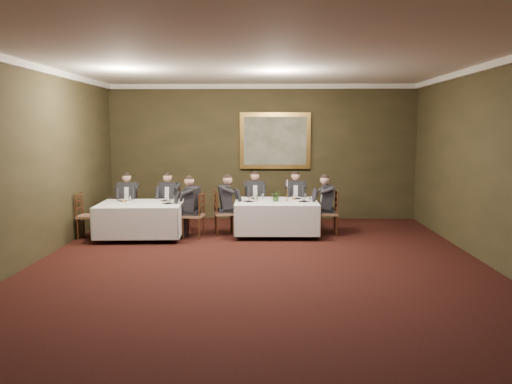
{
  "coord_description": "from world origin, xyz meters",
  "views": [
    {
      "loc": [
        0.15,
        -8.07,
        2.37
      ],
      "look_at": [
        -0.08,
        1.5,
        1.15
      ],
      "focal_mm": 35.0,
      "sensor_mm": 36.0,
      "label": 1
    }
  ],
  "objects_px": {
    "table_second": "(141,218)",
    "chair_main_backright": "(295,215)",
    "chair_sec_backleft": "(129,218)",
    "diner_sec_backright": "(170,208)",
    "painting": "(275,141)",
    "diner_main_backright": "(295,206)",
    "chair_main_endleft": "(224,222)",
    "candlestick": "(287,193)",
    "table_main": "(276,215)",
    "centerpiece": "(276,196)",
    "diner_main_backleft": "(254,206)",
    "diner_sec_backleft": "(128,208)",
    "chair_sec_backright": "(170,217)",
    "chair_sec_endright": "(194,225)",
    "diner_main_endleft": "(224,212)",
    "chair_main_endright": "(328,222)",
    "chair_sec_endleft": "(88,225)",
    "diner_main_endright": "(328,212)",
    "chair_main_backleft": "(254,215)",
    "diner_sec_endright": "(193,214)"
  },
  "relations": [
    {
      "from": "table_second",
      "to": "centerpiece",
      "type": "relative_size",
      "value": 7.25
    },
    {
      "from": "diner_main_endleft",
      "to": "painting",
      "type": "relative_size",
      "value": 0.73
    },
    {
      "from": "table_second",
      "to": "chair_main_backright",
      "type": "distance_m",
      "value": 3.68
    },
    {
      "from": "diner_main_backleft",
      "to": "centerpiece",
      "type": "distance_m",
      "value": 1.17
    },
    {
      "from": "centerpiece",
      "to": "diner_sec_endright",
      "type": "bearing_deg",
      "value": -171.07
    },
    {
      "from": "diner_main_backright",
      "to": "chair_main_endleft",
      "type": "relative_size",
      "value": 1.35
    },
    {
      "from": "table_main",
      "to": "chair_sec_endleft",
      "type": "distance_m",
      "value": 4.11
    },
    {
      "from": "diner_sec_backright",
      "to": "painting",
      "type": "height_order",
      "value": "painting"
    },
    {
      "from": "candlestick",
      "to": "chair_sec_endleft",
      "type": "bearing_deg",
      "value": -173.93
    },
    {
      "from": "table_main",
      "to": "candlestick",
      "type": "xyz_separation_m",
      "value": [
        0.24,
        0.0,
        0.5
      ]
    },
    {
      "from": "diner_main_endleft",
      "to": "candlestick",
      "type": "bearing_deg",
      "value": 78.77
    },
    {
      "from": "table_main",
      "to": "chair_main_backright",
      "type": "height_order",
      "value": "chair_main_backright"
    },
    {
      "from": "diner_main_endright",
      "to": "chair_main_endleft",
      "type": "bearing_deg",
      "value": 91.87
    },
    {
      "from": "chair_main_endright",
      "to": "chair_main_backleft",
      "type": "bearing_deg",
      "value": 62.17
    },
    {
      "from": "chair_main_backright",
      "to": "diner_main_backright",
      "type": "bearing_deg",
      "value": 90.0
    },
    {
      "from": "diner_main_backleft",
      "to": "centerpiece",
      "type": "height_order",
      "value": "diner_main_backleft"
    },
    {
      "from": "table_main",
      "to": "chair_main_endright",
      "type": "distance_m",
      "value": 1.18
    },
    {
      "from": "chair_main_backright",
      "to": "diner_main_endright",
      "type": "xyz_separation_m",
      "value": [
        0.68,
        -0.94,
        0.23
      ]
    },
    {
      "from": "chair_main_endright",
      "to": "painting",
      "type": "bearing_deg",
      "value": 31.32
    },
    {
      "from": "centerpiece",
      "to": "painting",
      "type": "height_order",
      "value": "painting"
    },
    {
      "from": "chair_sec_backright",
      "to": "chair_main_backleft",
      "type": "bearing_deg",
      "value": -158.7
    },
    {
      "from": "diner_sec_backright",
      "to": "table_main",
      "type": "bearing_deg",
      "value": 178.04
    },
    {
      "from": "diner_sec_backright",
      "to": "chair_sec_endleft",
      "type": "bearing_deg",
      "value": 42.69
    },
    {
      "from": "table_main",
      "to": "table_second",
      "type": "xyz_separation_m",
      "value": [
        -2.94,
        -0.4,
        -0.0
      ]
    },
    {
      "from": "chair_sec_backleft",
      "to": "diner_sec_backright",
      "type": "relative_size",
      "value": 0.74
    },
    {
      "from": "diner_sec_backleft",
      "to": "centerpiece",
      "type": "height_order",
      "value": "diner_sec_backleft"
    },
    {
      "from": "table_main",
      "to": "diner_sec_backleft",
      "type": "bearing_deg",
      "value": 171.94
    },
    {
      "from": "chair_main_backright",
      "to": "chair_sec_backright",
      "type": "relative_size",
      "value": 1.0
    },
    {
      "from": "chair_sec_endright",
      "to": "painting",
      "type": "distance_m",
      "value": 3.44
    },
    {
      "from": "chair_main_backleft",
      "to": "chair_main_endleft",
      "type": "height_order",
      "value": "same"
    },
    {
      "from": "chair_sec_endright",
      "to": "candlestick",
      "type": "relative_size",
      "value": 2.03
    },
    {
      "from": "diner_main_endleft",
      "to": "diner_main_endright",
      "type": "height_order",
      "value": "same"
    },
    {
      "from": "table_main",
      "to": "table_second",
      "type": "height_order",
      "value": "same"
    },
    {
      "from": "chair_sec_backright",
      "to": "diner_sec_backleft",
      "type": "bearing_deg",
      "value": 14.0
    },
    {
      "from": "diner_main_backright",
      "to": "chair_main_endright",
      "type": "height_order",
      "value": "diner_main_backright"
    },
    {
      "from": "table_second",
      "to": "diner_main_backleft",
      "type": "relative_size",
      "value": 1.4
    },
    {
      "from": "chair_main_endleft",
      "to": "chair_sec_backright",
      "type": "height_order",
      "value": "same"
    },
    {
      "from": "chair_main_backleft",
      "to": "diner_sec_backleft",
      "type": "bearing_deg",
      "value": -2.13
    },
    {
      "from": "diner_main_endleft",
      "to": "chair_main_endright",
      "type": "distance_m",
      "value": 2.34
    },
    {
      "from": "diner_sec_backleft",
      "to": "candlestick",
      "type": "xyz_separation_m",
      "value": [
        3.72,
        -0.49,
        0.43
      ]
    },
    {
      "from": "diner_sec_backright",
      "to": "painting",
      "type": "relative_size",
      "value": 0.73
    },
    {
      "from": "diner_main_backright",
      "to": "candlestick",
      "type": "height_order",
      "value": "diner_main_backright"
    },
    {
      "from": "diner_sec_backright",
      "to": "candlestick",
      "type": "xyz_separation_m",
      "value": [
        2.75,
        -0.54,
        0.43
      ]
    },
    {
      "from": "chair_main_endright",
      "to": "chair_sec_backright",
      "type": "xyz_separation_m",
      "value": [
        -3.67,
        0.53,
        0.0
      ]
    },
    {
      "from": "chair_sec_backleft",
      "to": "painting",
      "type": "xyz_separation_m",
      "value": [
        3.47,
        1.5,
        1.77
      ]
    },
    {
      "from": "table_main",
      "to": "diner_main_backleft",
      "type": "xyz_separation_m",
      "value": [
        -0.51,
        0.93,
        0.06
      ]
    },
    {
      "from": "diner_main_endright",
      "to": "chair_sec_backleft",
      "type": "xyz_separation_m",
      "value": [
        -4.63,
        0.48,
        -0.23
      ]
    },
    {
      "from": "chair_sec_backleft",
      "to": "painting",
      "type": "height_order",
      "value": "painting"
    },
    {
      "from": "table_main",
      "to": "painting",
      "type": "bearing_deg",
      "value": 90.0
    },
    {
      "from": "diner_sec_backright",
      "to": "candlestick",
      "type": "bearing_deg",
      "value": 179.12
    }
  ]
}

